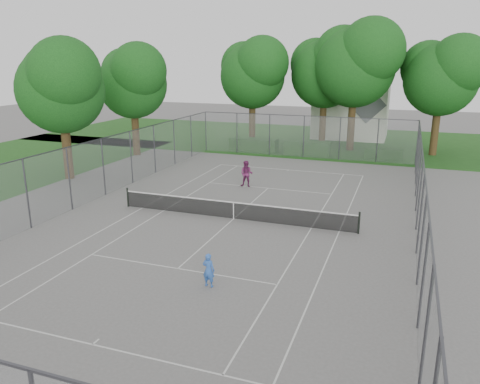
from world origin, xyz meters
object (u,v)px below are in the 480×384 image
(tennis_net, at_px, (234,210))
(house, at_px, (352,102))
(girl_player, at_px, (209,270))
(woman_player, at_px, (247,174))

(tennis_net, distance_m, house, 29.24)
(girl_player, bearing_deg, woman_player, -72.90)
(tennis_net, relative_size, woman_player, 7.43)
(house, xyz_separation_m, girl_player, (-0.67, -36.32, -3.06))
(tennis_net, relative_size, house, 1.39)
(tennis_net, bearing_deg, house, 85.20)
(house, bearing_deg, tennis_net, -94.80)
(girl_player, bearing_deg, house, -87.14)
(girl_player, relative_size, woman_player, 0.75)
(house, distance_m, girl_player, 36.45)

